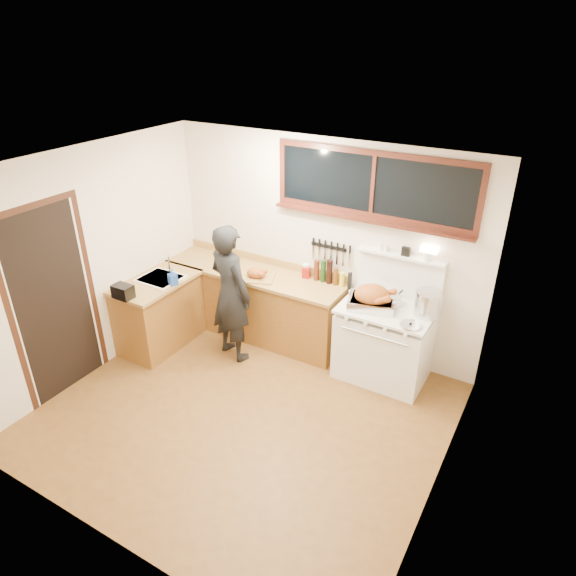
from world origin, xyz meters
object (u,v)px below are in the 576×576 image
Objects in this scene: man at (231,293)px; cutting_board at (256,275)px; roast_turkey at (372,298)px; vintage_stove at (384,341)px.

man reaches higher than cutting_board.
roast_turkey reaches higher than cutting_board.
vintage_stove is 2.72× the size of roast_turkey.
roast_turkey is at bearing -158.07° from vintage_stove.
vintage_stove is at bearing 21.93° from roast_turkey.
man reaches higher than vintage_stove.
man is 3.33× the size of cutting_board.
man is at bearing -163.75° from roast_turkey.
roast_turkey is (1.49, 0.05, 0.05)m from cutting_board.
man is 1.66m from roast_turkey.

